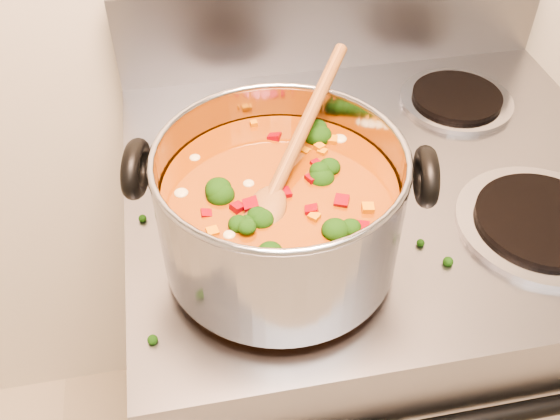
# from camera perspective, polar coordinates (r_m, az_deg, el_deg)

# --- Properties ---
(electric_range) EXTENTS (0.74, 0.67, 1.08)m
(electric_range) POSITION_cam_1_polar(r_m,az_deg,el_deg) (1.26, 6.84, -12.26)
(electric_range) COLOR gray
(electric_range) RESTS_ON ground
(stockpot) EXTENTS (0.35, 0.28, 0.17)m
(stockpot) POSITION_cam_1_polar(r_m,az_deg,el_deg) (0.72, -0.03, -0.06)
(stockpot) COLOR #9999A0
(stockpot) RESTS_ON electric_range
(wooden_spoon) EXTENTS (0.18, 0.26, 0.09)m
(wooden_spoon) POSITION_cam_1_polar(r_m,az_deg,el_deg) (0.70, 0.59, 4.12)
(wooden_spoon) COLOR brown
(wooden_spoon) RESTS_ON stockpot
(cooktop_crumbs) EXTENTS (0.41, 0.35, 0.01)m
(cooktop_crumbs) POSITION_cam_1_polar(r_m,az_deg,el_deg) (0.78, 1.68, -4.60)
(cooktop_crumbs) COLOR black
(cooktop_crumbs) RESTS_ON electric_range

